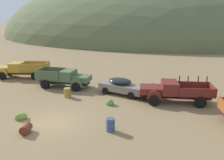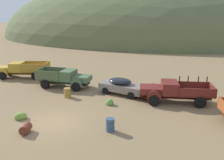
% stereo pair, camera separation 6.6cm
% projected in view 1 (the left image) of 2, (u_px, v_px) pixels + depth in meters
% --- Properties ---
extents(ground_plane, '(300.00, 300.00, 0.00)m').
position_uv_depth(ground_plane, '(52.00, 123.00, 17.55)').
color(ground_plane, olive).
extents(hill_far_right, '(101.01, 76.28, 38.35)m').
position_uv_depth(hill_far_right, '(143.00, 36.00, 85.09)').
color(hill_far_right, '#56603D').
rests_on(hill_far_right, ground).
extents(truck_mustard, '(6.71, 4.05, 1.91)m').
position_uv_depth(truck_mustard, '(19.00, 70.00, 29.54)').
color(truck_mustard, '#593D12').
rests_on(truck_mustard, ground).
extents(truck_weathered_green, '(5.94, 2.84, 1.91)m').
position_uv_depth(truck_weathered_green, '(67.00, 78.00, 25.63)').
color(truck_weathered_green, '#232B1B').
rests_on(truck_weathered_green, ground).
extents(car_primer_gray, '(4.96, 2.57, 1.57)m').
position_uv_depth(car_primer_gray, '(124.00, 86.00, 23.50)').
color(car_primer_gray, slate).
rests_on(car_primer_gray, ground).
extents(truck_oxblood, '(6.61, 3.72, 2.16)m').
position_uv_depth(truck_oxblood, '(171.00, 91.00, 21.39)').
color(truck_oxblood, black).
rests_on(truck_oxblood, ground).
extents(oil_drum_spare, '(0.68, 0.68, 0.89)m').
position_uv_depth(oil_drum_spare, '(67.00, 93.00, 22.78)').
color(oil_drum_spare, olive).
rests_on(oil_drum_spare, ground).
extents(oil_drum_tipped, '(0.87, 1.01, 0.62)m').
position_uv_depth(oil_drum_tipped, '(26.00, 129.00, 15.96)').
color(oil_drum_tipped, '#5B2819').
rests_on(oil_drum_tipped, ground).
extents(oil_drum_by_truck, '(0.62, 0.62, 0.91)m').
position_uv_depth(oil_drum_by_truck, '(110.00, 125.00, 16.18)').
color(oil_drum_by_truck, '#384C6B').
rests_on(oil_drum_by_truck, ground).
extents(bush_between_trucks, '(0.88, 0.88, 0.63)m').
position_uv_depth(bush_between_trucks, '(20.00, 117.00, 18.12)').
color(bush_between_trucks, olive).
rests_on(bush_between_trucks, ground).
extents(bush_front_right, '(0.71, 0.77, 0.67)m').
position_uv_depth(bush_front_right, '(110.00, 103.00, 20.99)').
color(bush_front_right, '#5B8E42').
rests_on(bush_front_right, ground).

